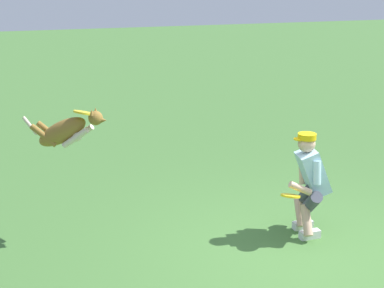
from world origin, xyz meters
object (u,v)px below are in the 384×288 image
frisbee_flying (84,113)px  frisbee_held (290,196)px  person (309,181)px  dog (66,131)px

frisbee_flying → frisbee_held: bearing=154.8°
frisbee_flying → frisbee_held: (-2.19, 1.03, -0.95)m
person → dog: size_ratio=1.38×
dog → frisbee_flying: bearing=-2.2°
dog → frisbee_held: dog is taller
frisbee_flying → dog: bearing=-37.1°
dog → frisbee_held: (-2.39, 1.18, -0.71)m
person → dog: 2.99m
dog → person: bearing=14.5°
person → dog: dog is taller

